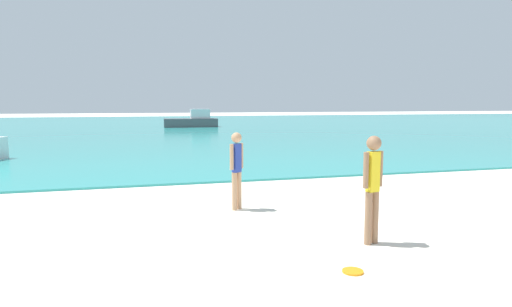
# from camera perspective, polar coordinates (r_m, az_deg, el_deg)

# --- Properties ---
(water) EXTENTS (160.00, 60.00, 0.06)m
(water) POSITION_cam_1_polar(r_m,az_deg,el_deg) (41.50, -12.85, 3.54)
(water) COLOR teal
(water) RESTS_ON ground
(person_standing) EXTENTS (0.37, 0.22, 1.67)m
(person_standing) POSITION_cam_1_polar(r_m,az_deg,el_deg) (6.83, 15.13, -3.78)
(person_standing) COLOR #936B4C
(person_standing) RESTS_ON ground
(frisbee) EXTENTS (0.27, 0.27, 0.03)m
(frisbee) POSITION_cam_1_polar(r_m,az_deg,el_deg) (5.88, 12.64, -14.92)
(frisbee) COLOR orange
(frisbee) RESTS_ON ground
(person_distant) EXTENTS (0.31, 0.24, 1.58)m
(person_distant) POSITION_cam_1_polar(r_m,az_deg,el_deg) (8.74, -2.57, -1.66)
(person_distant) COLOR tan
(person_distant) RESTS_ON ground
(boat_far) EXTENTS (4.70, 1.65, 1.58)m
(boat_far) POSITION_cam_1_polar(r_m,az_deg,el_deg) (38.79, -8.33, 4.29)
(boat_far) COLOR #4C4C51
(boat_far) RESTS_ON water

